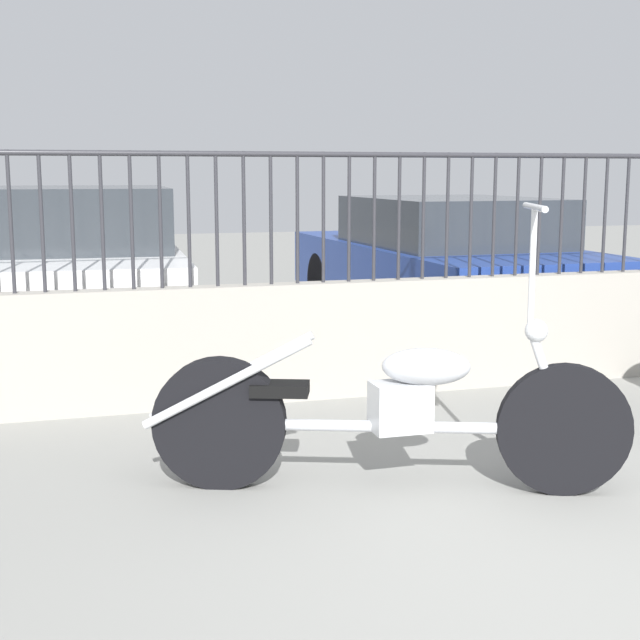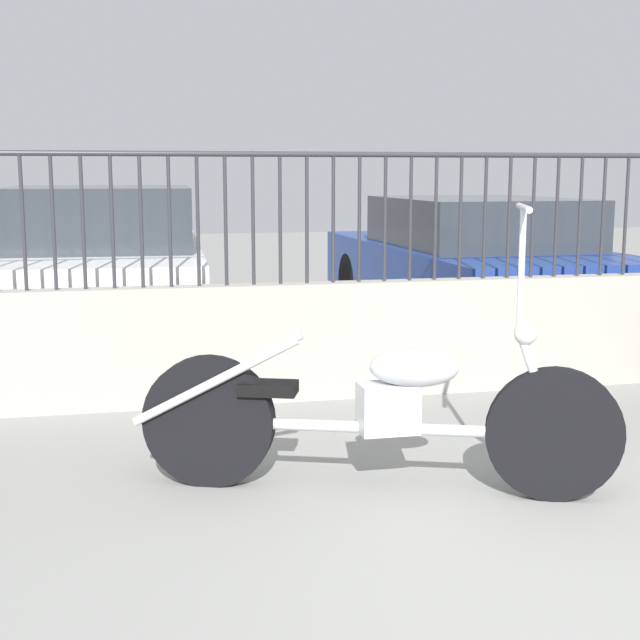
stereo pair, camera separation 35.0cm
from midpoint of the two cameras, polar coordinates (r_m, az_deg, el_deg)
The scene contains 6 objects.
ground_plane at distance 3.53m, azimuth 19.22°, elevation -17.03°, with size 40.00×40.00×0.00m, color gray.
low_wall at distance 6.17m, azimuth 4.10°, elevation -1.24°, with size 8.16×0.18×0.80m.
fence_railing at distance 6.07m, azimuth 4.21°, elevation 7.82°, with size 8.16×0.04×0.88m.
motorcycle_silver at distance 4.33m, azimuth 4.39°, elevation -5.89°, with size 2.26×0.97×1.40m.
car_white at distance 8.23m, azimuth -12.47°, elevation 3.40°, with size 1.90×4.24×1.42m.
car_blue at distance 9.04m, azimuth 10.75°, elevation 3.68°, with size 1.94×4.40×1.30m.
Camera 2 is at (-1.55, -2.71, 1.54)m, focal length 50.00 mm.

